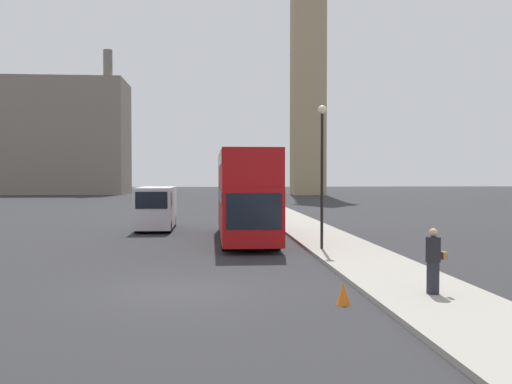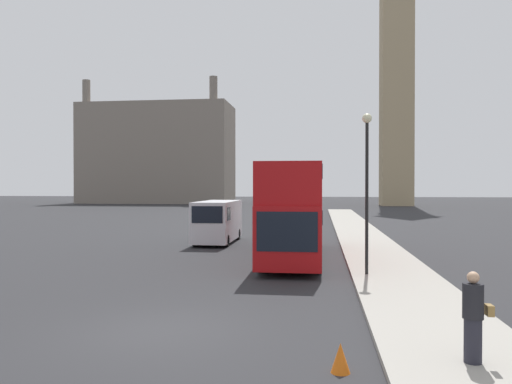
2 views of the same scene
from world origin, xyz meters
TOP-DOWN VIEW (x-y plane):
  - ground_plane at (0.00, 0.00)m, footprint 300.00×300.00m
  - sidewalk_strip at (6.61, 0.00)m, footprint 3.23×120.00m
  - building_block_distant at (-29.00, 87.18)m, footprint 30.00×12.68m
  - red_double_decker_bus at (2.65, 12.20)m, footprint 2.57×11.18m
  - white_van at (-2.29, 18.06)m, footprint 2.07×5.79m
  - pedestrian at (6.66, -1.75)m, footprint 0.54×0.38m
  - street_lamp at (5.57, 7.54)m, footprint 0.36×0.36m
  - traffic_cone at (4.21, -2.16)m, footprint 0.36×0.36m

SIDE VIEW (x-z plane):
  - ground_plane at x=0.00m, z-range 0.00..0.00m
  - sidewalk_strip at x=6.61m, z-range 0.00..0.15m
  - traffic_cone at x=4.21m, z-range 0.00..0.55m
  - pedestrian at x=6.66m, z-range 0.15..1.85m
  - white_van at x=-2.29m, z-range 0.09..2.62m
  - red_double_decker_bus at x=2.65m, z-range 0.26..4.62m
  - street_lamp at x=5.57m, z-range 1.06..7.06m
  - building_block_distant at x=-29.00m, z-range -2.16..22.16m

